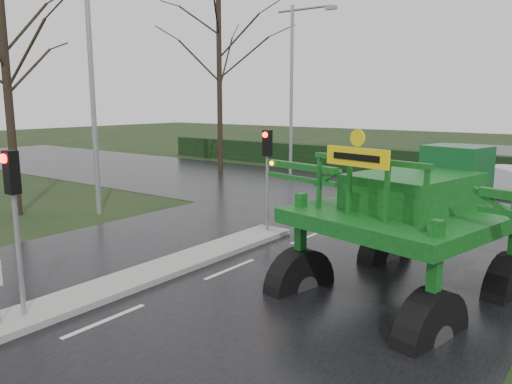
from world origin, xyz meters
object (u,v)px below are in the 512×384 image
Objects in this scene: traffic_signal_near at (13,198)px; street_light_left_far at (296,75)px; traffic_signal_mid at (267,159)px; street_light_left_near at (95,60)px; white_sedan at (507,197)px; crop_sprayer at (308,193)px.

street_light_left_far is (-6.89, 21.01, 3.40)m from traffic_signal_near.
street_light_left_near is (-6.89, -1.49, 3.40)m from traffic_signal_mid.
traffic_signal_near is 22.37m from street_light_left_far.
white_sedan is (12.03, -0.20, -5.99)m from street_light_left_far.
street_light_left_far is at bearing 136.08° from crop_sprayer.
white_sedan is at bearing 67.37° from traffic_signal_mid.
street_light_left_far is 13.44m from white_sedan.
traffic_signal_near is at bearing -45.47° from street_light_left_near.
traffic_signal_near is at bearing -71.83° from street_light_left_far.
street_light_left_far is at bearing 118.86° from traffic_signal_mid.
white_sedan is at bearing 76.15° from traffic_signal_near.
street_light_left_near is at bearing 148.42° from white_sedan.
crop_sprayer is 1.97× the size of white_sedan.
crop_sprayer is 15.79m from white_sedan.
street_light_left_far reaches higher than white_sedan.
street_light_left_far is 19.23m from crop_sprayer.
traffic_signal_mid is 4.78m from crop_sprayer.
traffic_signal_near and traffic_signal_mid have the same top height.
white_sedan is at bearing -0.94° from street_light_left_far.
street_light_left_near is (-6.89, 7.01, 3.40)m from traffic_signal_near.
white_sedan is (12.03, 13.80, -5.99)m from street_light_left_near.
traffic_signal_near is 0.81× the size of white_sedan.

